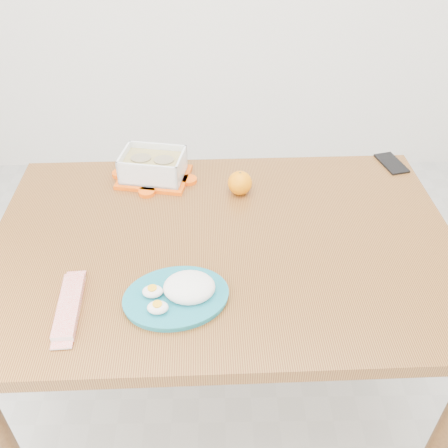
{
  "coord_description": "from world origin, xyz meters",
  "views": [
    {
      "loc": [
        -0.12,
        -0.95,
        1.68
      ],
      "look_at": [
        -0.1,
        0.13,
        0.81
      ],
      "focal_mm": 40.0,
      "sensor_mm": 36.0,
      "label": 1
    }
  ],
  "objects_px": {
    "rice_plate": "(180,292)",
    "dining_table": "(224,263)",
    "orange_fruit": "(240,183)",
    "food_container": "(153,167)",
    "smartphone": "(391,163)"
  },
  "relations": [
    {
      "from": "orange_fruit",
      "to": "rice_plate",
      "type": "distance_m",
      "value": 0.49
    },
    {
      "from": "food_container",
      "to": "smartphone",
      "type": "distance_m",
      "value": 0.82
    },
    {
      "from": "orange_fruit",
      "to": "rice_plate",
      "type": "bearing_deg",
      "value": -109.96
    },
    {
      "from": "dining_table",
      "to": "food_container",
      "type": "relative_size",
      "value": 5.37
    },
    {
      "from": "orange_fruit",
      "to": "rice_plate",
      "type": "xyz_separation_m",
      "value": [
        -0.17,
        -0.46,
        -0.02
      ]
    },
    {
      "from": "orange_fruit",
      "to": "smartphone",
      "type": "distance_m",
      "value": 0.56
    },
    {
      "from": "dining_table",
      "to": "orange_fruit",
      "type": "height_order",
      "value": "orange_fruit"
    },
    {
      "from": "dining_table",
      "to": "smartphone",
      "type": "xyz_separation_m",
      "value": [
        0.59,
        0.4,
        0.09
      ]
    },
    {
      "from": "rice_plate",
      "to": "dining_table",
      "type": "bearing_deg",
      "value": 50.35
    },
    {
      "from": "rice_plate",
      "to": "food_container",
      "type": "bearing_deg",
      "value": 89.16
    },
    {
      "from": "food_container",
      "to": "rice_plate",
      "type": "distance_m",
      "value": 0.56
    },
    {
      "from": "dining_table",
      "to": "food_container",
      "type": "xyz_separation_m",
      "value": [
        -0.23,
        0.32,
        0.13
      ]
    },
    {
      "from": "food_container",
      "to": "rice_plate",
      "type": "xyz_separation_m",
      "value": [
        0.12,
        -0.54,
        -0.02
      ]
    },
    {
      "from": "orange_fruit",
      "to": "smartphone",
      "type": "bearing_deg",
      "value": 17.15
    },
    {
      "from": "food_container",
      "to": "smartphone",
      "type": "relative_size",
      "value": 1.89
    }
  ]
}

